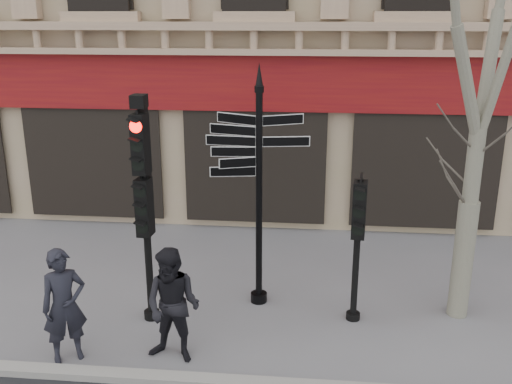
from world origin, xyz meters
TOP-DOWN VIEW (x-y plane):
  - ground at (0.00, 0.00)m, footprint 80.00×80.00m
  - kerb at (0.00, -1.40)m, footprint 80.00×0.25m
  - fingerpost at (0.45, 1.16)m, footprint 1.84×1.84m
  - traffic_signal_main at (-1.36, 0.37)m, footprint 0.45×0.34m
  - traffic_signal_secondary at (2.15, 0.69)m, footprint 0.46×0.35m
  - pedestrian_a at (-2.30, -0.95)m, footprint 0.79×0.73m
  - pedestrian_b at (-0.66, -0.80)m, footprint 1.01×0.85m

SIDE VIEW (x-z plane):
  - ground at x=0.00m, z-range 0.00..0.00m
  - kerb at x=0.00m, z-range 0.00..0.12m
  - pedestrian_a at x=-2.30m, z-range 0.00..1.82m
  - pedestrian_b at x=-0.66m, z-range 0.00..1.82m
  - traffic_signal_secondary at x=2.15m, z-range 0.50..3.02m
  - traffic_signal_main at x=-1.36m, z-range 0.51..4.43m
  - fingerpost at x=0.45m, z-range 0.75..5.11m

